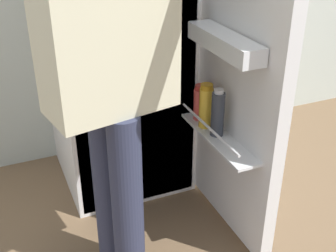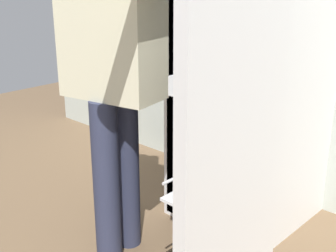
{
  "view_description": "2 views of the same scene",
  "coord_description": "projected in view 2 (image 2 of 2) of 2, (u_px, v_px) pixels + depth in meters",
  "views": [
    {
      "loc": [
        -0.58,
        -1.49,
        1.44
      ],
      "look_at": [
        0.0,
        -0.11,
        0.63
      ],
      "focal_mm": 46.76,
      "sensor_mm": 36.0,
      "label": 1
    },
    {
      "loc": [
        1.25,
        -1.4,
        1.3
      ],
      "look_at": [
        0.02,
        -0.08,
        0.68
      ],
      "focal_mm": 48.65,
      "sensor_mm": 36.0,
      "label": 2
    }
  ],
  "objects": [
    {
      "name": "person",
      "position": [
        114.0,
        62.0,
        1.93
      ],
      "size": [
        0.62,
        0.67,
        1.56
      ],
      "color": "#2D334C",
      "rests_on": "ground_plane"
    },
    {
      "name": "refrigerator",
      "position": [
        252.0,
        55.0,
        2.24
      ],
      "size": [
        0.69,
        1.27,
        1.81
      ],
      "color": "white",
      "rests_on": "ground_plane"
    }
  ]
}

